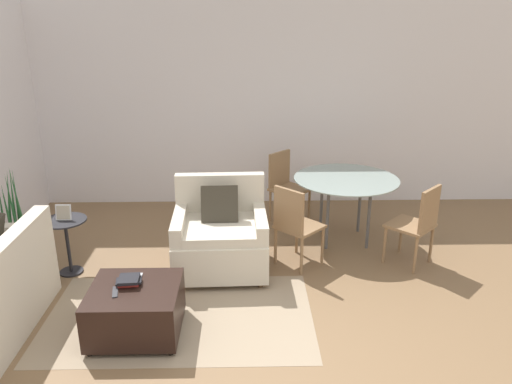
{
  "coord_description": "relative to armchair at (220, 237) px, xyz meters",
  "views": [
    {
      "loc": [
        -0.09,
        -2.97,
        2.57
      ],
      "look_at": [
        0.02,
        2.1,
        0.75
      ],
      "focal_mm": 35.0,
      "sensor_mm": 36.0,
      "label": 1
    }
  ],
  "objects": [
    {
      "name": "book_stack",
      "position": [
        -0.72,
        -1.05,
        0.09
      ],
      "size": [
        0.23,
        0.2,
        0.07
      ],
      "color": "#B72D28",
      "rests_on": "ottoman"
    },
    {
      "name": "area_rug",
      "position": [
        -0.33,
        -0.88,
        -0.37
      ],
      "size": [
        2.37,
        1.4,
        0.01
      ],
      "color": "gray",
      "rests_on": "ground_plane"
    },
    {
      "name": "dining_chair_near_right",
      "position": [
        2.08,
        0.05,
        0.15
      ],
      "size": [
        0.59,
        0.59,
        0.9
      ],
      "color": "#93704C",
      "rests_on": "ground_plane"
    },
    {
      "name": "side_table",
      "position": [
        -1.57,
        -0.04,
        0.05
      ],
      "size": [
        0.44,
        0.44,
        0.6
      ],
      "color": "black",
      "rests_on": "ground_plane"
    },
    {
      "name": "armchair",
      "position": [
        0.0,
        0.0,
        0.0
      ],
      "size": [
        0.98,
        0.89,
        0.96
      ],
      "color": "beige",
      "rests_on": "ground_plane"
    },
    {
      "name": "ottoman",
      "position": [
        -0.66,
        -1.11,
        -0.14
      ],
      "size": [
        0.74,
        0.7,
        0.43
      ],
      "color": "black",
      "rests_on": "ground_plane"
    },
    {
      "name": "dining_table",
      "position": [
        1.43,
        0.71,
        0.33
      ],
      "size": [
        1.21,
        1.21,
        0.78
      ],
      "color": "#8C9E99",
      "rests_on": "ground_plane"
    },
    {
      "name": "tv_remote_primary",
      "position": [
        -0.8,
        -1.18,
        0.06
      ],
      "size": [
        0.08,
        0.17,
        0.01
      ],
      "color": "#333338",
      "rests_on": "ottoman"
    },
    {
      "name": "picture_frame",
      "position": [
        -1.57,
        -0.04,
        0.31
      ],
      "size": [
        0.16,
        0.06,
        0.16
      ],
      "color": "silver",
      "rests_on": "side_table"
    },
    {
      "name": "dining_chair_far_left",
      "position": [
        0.78,
        1.36,
        0.15
      ],
      "size": [
        0.59,
        0.59,
        0.9
      ],
      "color": "#93704C",
      "rests_on": "ground_plane"
    },
    {
      "name": "ground_plane",
      "position": [
        0.36,
        -1.77,
        -0.37
      ],
      "size": [
        20.0,
        20.0,
        0.0
      ],
      "primitive_type": "plane",
      "color": "brown"
    },
    {
      "name": "dining_chair_near_left",
      "position": [
        0.78,
        0.05,
        0.15
      ],
      "size": [
        0.59,
        0.59,
        0.9
      ],
      "color": "#93704C",
      "rests_on": "ground_plane"
    },
    {
      "name": "tv_remote_secondary",
      "position": [
        -0.65,
        -0.94,
        0.06
      ],
      "size": [
        0.05,
        0.15,
        0.01
      ],
      "color": "#B7B7BC",
      "rests_on": "ottoman"
    },
    {
      "name": "wall_back",
      "position": [
        0.36,
        2.07,
        1.0
      ],
      "size": [
        12.0,
        0.06,
        2.75
      ],
      "color": "white",
      "rests_on": "ground_plane"
    },
    {
      "name": "potted_plant",
      "position": [
        -2.12,
        0.02,
        -0.12
      ],
      "size": [
        0.39,
        0.39,
        1.16
      ],
      "color": "#333338",
      "rests_on": "ground_plane"
    }
  ]
}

